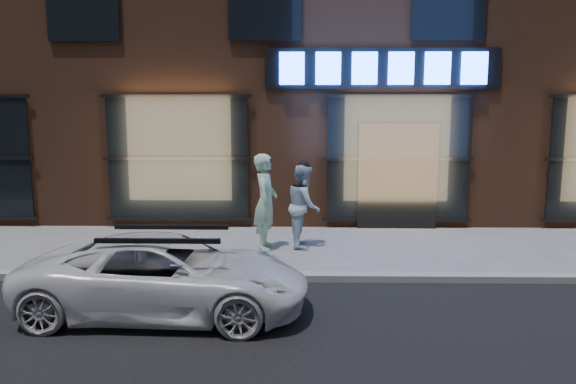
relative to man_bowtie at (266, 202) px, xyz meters
name	(u,v)px	position (x,y,z in m)	size (l,w,h in m)	color
ground	(437,281)	(2.89, -2.02, -0.94)	(90.00, 90.00, 0.00)	slate
curb	(438,278)	(2.89, -2.02, -0.88)	(60.00, 0.25, 0.12)	gray
storefront_building	(377,22)	(2.89, 5.97, 4.21)	(30.20, 8.28, 10.30)	#54301E
man_bowtie	(266,202)	(0.00, 0.00, 0.00)	(0.69, 0.45, 1.88)	#B7F0D5
man_cap	(304,206)	(0.75, 0.22, -0.11)	(0.80, 0.63, 1.65)	silver
white_suv	(166,276)	(-1.14, -3.50, -0.40)	(1.77, 3.85, 1.07)	silver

